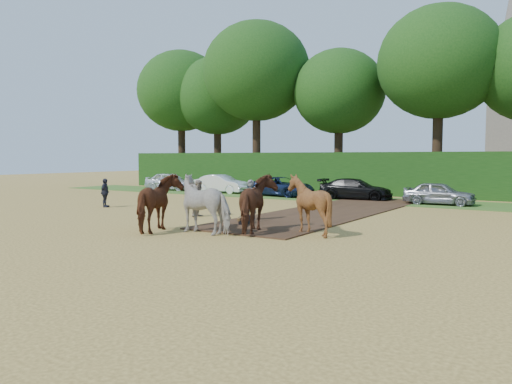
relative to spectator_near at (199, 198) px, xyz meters
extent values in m
plane|color=gold|center=(2.67, -1.95, -0.82)|extent=(120.00, 120.00, 0.00)
cube|color=#472D1C|center=(4.17, 5.05, -0.80)|extent=(4.50, 17.00, 0.05)
cube|color=#38601E|center=(2.67, 12.05, -0.81)|extent=(50.00, 5.00, 0.03)
cube|color=#14380F|center=(2.67, 16.55, 0.68)|extent=(46.00, 1.60, 3.00)
imported|color=#B29F8C|center=(0.00, 0.00, 0.00)|extent=(0.65, 0.82, 1.64)
imported|color=#262733|center=(-6.85, 0.47, -0.05)|extent=(0.75, 0.97, 1.53)
imported|color=brown|center=(1.65, -4.25, 0.21)|extent=(1.97, 2.69, 2.07)
imported|color=silver|center=(3.23, -3.43, 0.21)|extent=(2.57, 2.41, 2.07)
imported|color=#572B1B|center=(4.82, -2.61, 0.21)|extent=(1.97, 2.69, 2.07)
imported|color=brown|center=(6.40, -1.80, 0.22)|extent=(2.27, 2.38, 2.07)
cube|color=black|center=(3.20, -1.04, -0.65)|extent=(0.66, 0.95, 0.34)
cube|color=brown|center=(3.43, -1.59, -0.48)|extent=(0.62, 1.31, 0.10)
cylinder|color=brown|center=(2.79, -0.63, -0.28)|extent=(0.56, 0.89, 0.73)
cylinder|color=brown|center=(3.19, -0.46, -0.28)|extent=(0.31, 0.99, 0.73)
imported|color=#97978F|center=(2.75, 0.05, 0.04)|extent=(0.74, 0.62, 1.73)
imported|color=silver|center=(-13.07, 12.21, -0.10)|extent=(4.36, 2.10, 1.43)
imported|color=white|center=(-7.87, 12.07, -0.14)|extent=(4.17, 1.59, 1.36)
imported|color=#172448|center=(-2.67, 11.88, -0.17)|extent=(4.97, 2.80, 1.31)
imported|color=black|center=(2.53, 12.14, -0.16)|extent=(4.73, 2.34, 1.32)
imported|color=gray|center=(7.73, 11.46, -0.17)|extent=(3.85, 1.63, 1.30)
cylinder|color=#382616|center=(-18.33, 19.55, 2.10)|extent=(0.70, 0.70, 5.85)
ellipsoid|color=#163F11|center=(-18.33, 19.55, 8.18)|extent=(8.40, 8.40, 7.73)
cylinder|color=#382616|center=(-14.33, 20.05, 1.88)|extent=(0.70, 0.70, 5.40)
ellipsoid|color=#163F11|center=(-14.33, 20.05, 7.50)|extent=(7.80, 7.80, 7.18)
cylinder|color=#382616|center=(-9.33, 19.05, 2.44)|extent=(0.70, 0.70, 6.53)
ellipsoid|color=#163F11|center=(-9.33, 19.05, 9.15)|extent=(9.20, 9.20, 8.46)
cylinder|color=#382616|center=(-2.33, 20.55, 1.77)|extent=(0.70, 0.70, 5.17)
ellipsoid|color=#163F11|center=(-2.33, 20.55, 7.13)|extent=(7.40, 7.40, 6.81)
cylinder|color=#382616|center=(5.67, 19.55, 2.22)|extent=(0.70, 0.70, 6.08)
ellipsoid|color=#163F11|center=(5.67, 19.55, 8.48)|extent=(8.60, 8.60, 7.91)
cube|color=slate|center=(6.67, 53.05, 3.68)|extent=(5.00, 5.00, 9.00)
camera|label=1|loc=(14.28, -17.24, 1.87)|focal=35.00mm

